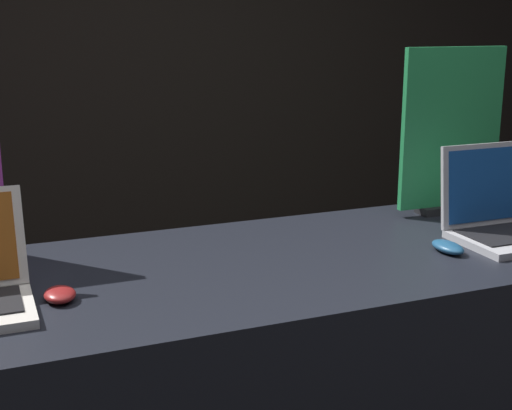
# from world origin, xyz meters

# --- Properties ---
(wall_back) EXTENTS (8.00, 0.05, 2.80)m
(wall_back) POSITION_xyz_m (0.00, 2.31, 1.40)
(wall_back) COLOR black
(wall_back) RESTS_ON ground_plane
(mouse_front) EXTENTS (0.07, 0.09, 0.03)m
(mouse_front) POSITION_xyz_m (-0.49, 0.29, 0.98)
(mouse_front) COLOR maroon
(mouse_front) RESTS_ON display_counter
(laptop_back) EXTENTS (0.36, 0.27, 0.26)m
(laptop_back) POSITION_xyz_m (0.76, 0.31, 1.03)
(laptop_back) COLOR #B7B7BC
(laptop_back) RESTS_ON display_counter
(mouse_back) EXTENTS (0.06, 0.11, 0.03)m
(mouse_back) POSITION_xyz_m (0.51, 0.26, 0.98)
(mouse_back) COLOR navy
(mouse_back) RESTS_ON display_counter
(promo_stand_back) EXTENTS (0.36, 0.07, 0.52)m
(promo_stand_back) POSITION_xyz_m (0.76, 0.60, 1.22)
(promo_stand_back) COLOR black
(promo_stand_back) RESTS_ON display_counter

